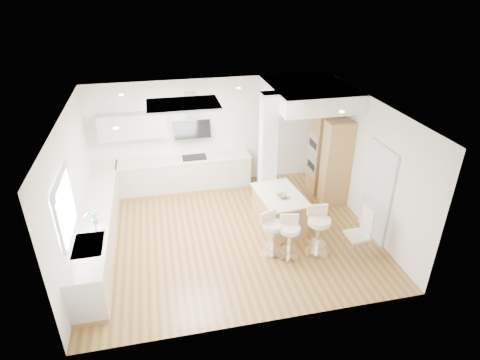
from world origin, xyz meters
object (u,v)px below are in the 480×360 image
object	(u,v)px
bar_stool_c	(318,229)
peninsula	(279,210)
dining_chair	(362,229)
bar_stool_b	(289,236)
bar_stool_a	(272,232)

from	to	relation	value
bar_stool_c	peninsula	bearing A→B (deg)	117.21
bar_stool_c	dining_chair	xyz separation A→B (m)	(0.85, -0.18, -0.02)
peninsula	bar_stool_c	world-z (taller)	bar_stool_c
bar_stool_b	bar_stool_c	world-z (taller)	bar_stool_c
bar_stool_a	bar_stool_b	bearing A→B (deg)	-54.66
bar_stool_c	dining_chair	bearing A→B (deg)	-7.67
bar_stool_a	bar_stool_c	bearing A→B (deg)	-34.62
peninsula	bar_stool_b	xyz separation A→B (m)	(-0.14, -1.09, 0.11)
peninsula	bar_stool_c	distance (m)	1.18
peninsula	dining_chair	distance (m)	1.82
peninsula	bar_stool_a	world-z (taller)	bar_stool_a
bar_stool_a	dining_chair	world-z (taller)	dining_chair
dining_chair	bar_stool_c	bearing A→B (deg)	166.07
peninsula	bar_stool_b	size ratio (longest dim) A/B	1.54
peninsula	dining_chair	xyz separation A→B (m)	(1.31, -1.25, 0.15)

